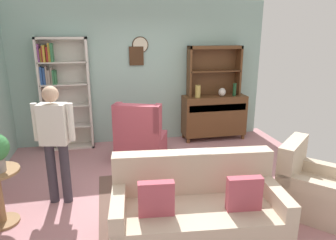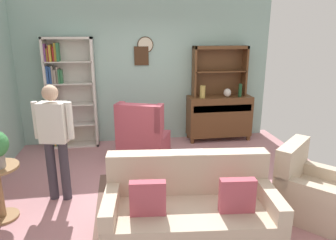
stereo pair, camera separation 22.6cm
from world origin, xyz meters
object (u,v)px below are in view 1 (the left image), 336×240
sideboard (214,115)px  coffee_table (173,172)px  person_reading (55,137)px  sideboard_hutch (214,64)px  couch_floral (197,211)px  vase_tall (198,91)px  vase_round (222,92)px  bottle_wine (235,90)px  armchair_floral (310,189)px  book_stack (165,162)px  bookshelf (62,96)px  wingback_chair (141,139)px

sideboard → coffee_table: sideboard is taller
coffee_table → person_reading: bearing=173.7°
sideboard_hutch → couch_floral: (-1.32, -3.18, -1.25)m
vase_tall → vase_round: bearing=1.5°
sideboard → coffee_table: bearing=-122.7°
sideboard_hutch → bottle_wine: 0.67m
sideboard → coffee_table: size_ratio=1.63×
vase_round → bottle_wine: (0.26, -0.02, 0.05)m
sideboard_hutch → armchair_floral: sideboard_hutch is taller
sideboard_hutch → book_stack: bearing=-123.9°
bookshelf → vase_round: bookshelf is taller
sideboard_hutch → couch_floral: sideboard_hutch is taller
sideboard_hutch → person_reading: 3.61m
armchair_floral → person_reading: 3.28m
armchair_floral → person_reading: person_reading is taller
vase_tall → wingback_chair: 1.61m
couch_floral → coffee_table: couch_floral is taller
bookshelf → sideboard_hutch: 3.06m
sideboard → vase_round: 0.52m
vase_tall → bottle_wine: (0.78, -0.01, 0.01)m
couch_floral → armchair_floral: couch_floral is taller
couch_floral → coffee_table: 0.92m
coffee_table → bookshelf: bearing=126.2°
couch_floral → person_reading: 1.98m
bookshelf → armchair_floral: 4.44m
bottle_wine → armchair_floral: size_ratio=0.24×
vase_tall → couch_floral: 3.21m
sideboard → book_stack: bearing=-125.3°
sideboard → sideboard_hutch: sideboard_hutch is taller
wingback_chair → book_stack: bearing=-81.7°
armchair_floral → coffee_table: 1.76m
bookshelf → sideboard_hutch: bearing=0.5°
sideboard → bottle_wine: 0.67m
sideboard → couch_floral: sideboard is taller
vase_tall → vase_round: size_ratio=1.44×
book_stack → person_reading: bearing=176.0°
vase_round → coffee_table: bearing=-125.9°
sideboard_hutch → coffee_table: sideboard_hutch is taller
sideboard_hutch → sideboard: bearing=-90.0°
armchair_floral → coffee_table: bearing=156.5°
bookshelf → couch_floral: (1.69, -3.15, -0.72)m
sideboard_hutch → couch_floral: bearing=-112.5°
vase_tall → bottle_wine: bottle_wine is taller
vase_tall → armchair_floral: bearing=-77.2°
vase_round → couch_floral: vase_round is taller
armchair_floral → wingback_chair: 2.76m
bottle_wine → coffee_table: bottle_wine is taller
bottle_wine → book_stack: bearing=-133.1°
coffee_table → sideboard: bearing=57.3°
armchair_floral → book_stack: size_ratio=6.79×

